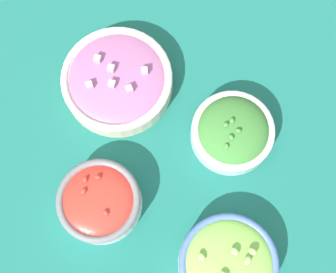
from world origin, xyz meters
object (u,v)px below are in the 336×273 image
Objects in this scene: bowl_broccoli at (233,132)px; bowl_red_onion at (117,80)px; bowl_cherry_tomatoes at (100,201)px; bowl_lettuce at (228,264)px.

bowl_red_onion is (0.07, 0.20, -0.00)m from bowl_broccoli.
bowl_red_onion is at bearing 70.73° from bowl_broccoli.
bowl_lettuce is at bearing -109.32° from bowl_cherry_tomatoes.
bowl_broccoli is at bearing 2.05° from bowl_lettuce.
bowl_red_onion is at bearing 36.65° from bowl_lettuce.
bowl_lettuce reaches higher than bowl_cherry_tomatoes.
bowl_broccoli is 0.90× the size of bowl_lettuce.
bowl_red_onion is 1.25× the size of bowl_lettuce.
bowl_lettuce is at bearing -143.35° from bowl_red_onion.
bowl_cherry_tomatoes is 0.22m from bowl_lettuce.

